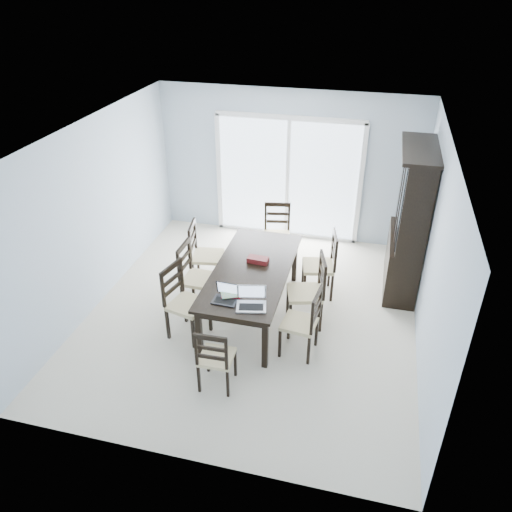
# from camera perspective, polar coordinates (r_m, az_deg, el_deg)

# --- Properties ---
(floor) EXTENTS (5.00, 5.00, 0.00)m
(floor) POSITION_cam_1_polar(r_m,az_deg,el_deg) (7.15, -0.44, -6.57)
(floor) COLOR beige
(floor) RESTS_ON ground
(ceiling) EXTENTS (5.00, 5.00, 0.00)m
(ceiling) POSITION_cam_1_polar(r_m,az_deg,el_deg) (5.95, -0.54, 13.77)
(ceiling) COLOR white
(ceiling) RESTS_ON back_wall
(back_wall) EXTENTS (4.50, 0.02, 2.60)m
(back_wall) POSITION_cam_1_polar(r_m,az_deg,el_deg) (8.68, 3.72, 10.20)
(back_wall) COLOR #AABBCB
(back_wall) RESTS_ON floor
(wall_left) EXTENTS (0.02, 5.00, 2.60)m
(wall_left) POSITION_cam_1_polar(r_m,az_deg,el_deg) (7.29, -17.93, 4.55)
(wall_left) COLOR #AABBCB
(wall_left) RESTS_ON floor
(wall_right) EXTENTS (0.02, 5.00, 2.60)m
(wall_right) POSITION_cam_1_polar(r_m,az_deg,el_deg) (6.34, 19.61, 0.17)
(wall_right) COLOR #AABBCB
(wall_right) RESTS_ON floor
(balcony) EXTENTS (4.50, 2.00, 0.10)m
(balcony) POSITION_cam_1_polar(r_m,az_deg,el_deg) (10.12, 4.54, 4.94)
(balcony) COLOR gray
(balcony) RESTS_ON ground
(railing) EXTENTS (4.50, 0.06, 1.10)m
(railing) POSITION_cam_1_polar(r_m,az_deg,el_deg) (10.79, 5.63, 10.05)
(railing) COLOR #99999E
(railing) RESTS_ON balcony
(dining_table) EXTENTS (1.00, 2.20, 0.75)m
(dining_table) POSITION_cam_1_polar(r_m,az_deg,el_deg) (6.77, -0.46, -2.03)
(dining_table) COLOR black
(dining_table) RESTS_ON floor
(china_hutch) EXTENTS (0.50, 1.38, 2.20)m
(china_hutch) POSITION_cam_1_polar(r_m,az_deg,el_deg) (7.53, 17.13, 3.58)
(china_hutch) COLOR black
(china_hutch) RESTS_ON floor
(sliding_door) EXTENTS (2.52, 0.05, 2.18)m
(sliding_door) POSITION_cam_1_polar(r_m,az_deg,el_deg) (8.74, 3.65, 8.84)
(sliding_door) COLOR silver
(sliding_door) RESTS_ON floor
(chair_left_near) EXTENTS (0.55, 0.54, 1.19)m
(chair_left_near) POSITION_cam_1_polar(r_m,az_deg,el_deg) (6.53, -8.62, -4.27)
(chair_left_near) COLOR black
(chair_left_near) RESTS_ON floor
(chair_left_mid) EXTENTS (0.46, 0.45, 1.17)m
(chair_left_mid) POSITION_cam_1_polar(r_m,az_deg,el_deg) (7.02, -7.27, -1.55)
(chair_left_mid) COLOR black
(chair_left_mid) RESTS_ON floor
(chair_left_far) EXTENTS (0.52, 0.51, 1.18)m
(chair_left_far) POSITION_cam_1_polar(r_m,az_deg,el_deg) (7.52, -6.34, 0.95)
(chair_left_far) COLOR black
(chair_left_far) RESTS_ON floor
(chair_right_near) EXTENTS (0.47, 0.46, 1.10)m
(chair_right_near) POSITION_cam_1_polar(r_m,az_deg,el_deg) (6.18, 5.87, -6.86)
(chair_right_near) COLOR black
(chair_right_near) RESTS_ON floor
(chair_right_mid) EXTENTS (0.57, 0.56, 1.20)m
(chair_right_mid) POSITION_cam_1_polar(r_m,az_deg,el_deg) (6.67, 6.52, -3.19)
(chair_right_mid) COLOR black
(chair_right_mid) RESTS_ON floor
(chair_right_far) EXTENTS (0.54, 0.53, 1.17)m
(chair_right_far) POSITION_cam_1_polar(r_m,az_deg,el_deg) (7.30, 7.96, -0.22)
(chair_right_far) COLOR black
(chair_right_far) RESTS_ON floor
(chair_end_near) EXTENTS (0.39, 0.40, 1.01)m
(chair_end_near) POSITION_cam_1_polar(r_m,az_deg,el_deg) (5.71, -4.81, -11.08)
(chair_end_near) COLOR black
(chair_end_near) RESTS_ON floor
(chair_end_far) EXTENTS (0.50, 0.51, 1.13)m
(chair_end_far) POSITION_cam_1_polar(r_m,az_deg,el_deg) (8.15, 2.42, 3.39)
(chair_end_far) COLOR black
(chair_end_far) RESTS_ON floor
(laptop_dark) EXTENTS (0.31, 0.22, 0.21)m
(laptop_dark) POSITION_cam_1_polar(r_m,az_deg,el_deg) (6.09, -3.59, -4.80)
(laptop_dark) COLOR black
(laptop_dark) RESTS_ON dining_table
(laptop_silver) EXTENTS (0.40, 0.32, 0.24)m
(laptop_silver) POSITION_cam_1_polar(r_m,az_deg,el_deg) (5.97, -0.54, -5.45)
(laptop_silver) COLOR #B8B8BA
(laptop_silver) RESTS_ON dining_table
(book_stack) EXTENTS (0.31, 0.28, 0.04)m
(book_stack) POSITION_cam_1_polar(r_m,az_deg,el_deg) (6.20, -2.91, -4.40)
(book_stack) COLOR maroon
(book_stack) RESTS_ON dining_table
(cell_phone) EXTENTS (0.11, 0.09, 0.01)m
(cell_phone) POSITION_cam_1_polar(r_m,az_deg,el_deg) (5.99, -1.74, -5.97)
(cell_phone) COLOR black
(cell_phone) RESTS_ON dining_table
(game_box) EXTENTS (0.30, 0.16, 0.07)m
(game_box) POSITION_cam_1_polar(r_m,az_deg,el_deg) (6.86, 0.22, -0.44)
(game_box) COLOR #551113
(game_box) RESTS_ON dining_table
(hot_tub) EXTENTS (1.79, 1.60, 0.92)m
(hot_tub) POSITION_cam_1_polar(r_m,az_deg,el_deg) (10.02, 0.37, 7.97)
(hot_tub) COLOR brown
(hot_tub) RESTS_ON balcony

